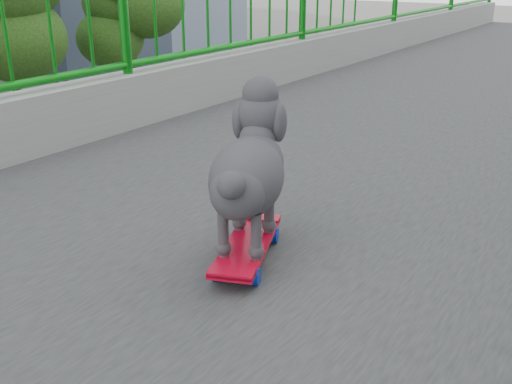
{
  "coord_description": "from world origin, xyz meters",
  "views": [
    {
      "loc": [
        1.16,
        1.54,
        7.9
      ],
      "look_at": [
        0.17,
        3.01,
        7.22
      ],
      "focal_mm": 42.0,
      "sensor_mm": 36.0,
      "label": 1
    }
  ],
  "objects_px": {
    "car_3": "(123,159)",
    "car_0": "(316,235)",
    "poodle": "(249,168)",
    "car_1": "(246,202)",
    "skateboard": "(247,247)"
  },
  "relations": [
    {
      "from": "skateboard",
      "to": "car_1",
      "type": "distance_m",
      "value": 17.47
    },
    {
      "from": "poodle",
      "to": "car_1",
      "type": "height_order",
      "value": "poodle"
    },
    {
      "from": "car_3",
      "to": "car_0",
      "type": "bearing_deg",
      "value": 168.79
    },
    {
      "from": "poodle",
      "to": "car_1",
      "type": "relative_size",
      "value": 0.13
    },
    {
      "from": "skateboard",
      "to": "car_3",
      "type": "distance_m",
      "value": 22.03
    },
    {
      "from": "car_1",
      "to": "car_0",
      "type": "bearing_deg",
      "value": -19.7
    },
    {
      "from": "poodle",
      "to": "car_0",
      "type": "xyz_separation_m",
      "value": [
        -6.16,
        12.11,
        -6.55
      ]
    },
    {
      "from": "skateboard",
      "to": "poodle",
      "type": "bearing_deg",
      "value": 90.0
    },
    {
      "from": "skateboard",
      "to": "car_0",
      "type": "height_order",
      "value": "skateboard"
    },
    {
      "from": "poodle",
      "to": "car_1",
      "type": "xyz_separation_m",
      "value": [
        -9.36,
        13.25,
        -6.66
      ]
    },
    {
      "from": "skateboard",
      "to": "car_3",
      "type": "relative_size",
      "value": 0.09
    },
    {
      "from": "poodle",
      "to": "car_1",
      "type": "distance_m",
      "value": 17.54
    },
    {
      "from": "poodle",
      "to": "car_3",
      "type": "height_order",
      "value": "poodle"
    },
    {
      "from": "poodle",
      "to": "car_3",
      "type": "bearing_deg",
      "value": 116.6
    },
    {
      "from": "skateboard",
      "to": "car_1",
      "type": "xyz_separation_m",
      "value": [
        -9.37,
        13.28,
        -6.4
      ]
    }
  ]
}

